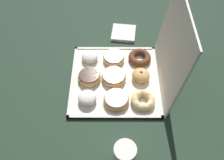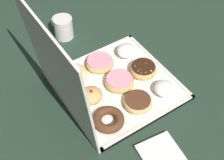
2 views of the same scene
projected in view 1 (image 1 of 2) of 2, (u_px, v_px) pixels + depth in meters
name	position (u px, v px, depth m)	size (l,w,h in m)	color
ground_plane	(115.00, 80.00, 1.20)	(3.00, 3.00, 0.00)	#233828
donut_box	(115.00, 80.00, 1.20)	(0.42, 0.42, 0.01)	white
box_lid_open	(171.00, 50.00, 1.03)	(0.42, 0.42, 0.01)	white
powdered_filled_donut_0	(90.00, 57.00, 1.25)	(0.08, 0.08, 0.04)	white
sprinkle_donut_1	(89.00, 77.00, 1.18)	(0.11, 0.11, 0.04)	tan
powdered_filled_donut_2	(87.00, 98.00, 1.10)	(0.08, 0.08, 0.04)	white
chocolate_frosted_donut_3	(114.00, 58.00, 1.25)	(0.11, 0.11, 0.04)	#E5B770
pink_frosted_donut_4	(114.00, 76.00, 1.18)	(0.12, 0.12, 0.04)	tan
pink_frosted_donut_5	(116.00, 99.00, 1.10)	(0.12, 0.12, 0.04)	tan
chocolate_cake_ring_donut_6	(140.00, 57.00, 1.25)	(0.11, 0.11, 0.03)	#59331E
jelly_filled_donut_7	(141.00, 75.00, 1.18)	(0.08, 0.08, 0.05)	tan
cruller_donut_8	(143.00, 100.00, 1.10)	(0.11, 0.11, 0.04)	#EACC8C
coffee_mug	(125.00, 155.00, 0.93)	(0.10, 0.08, 0.10)	white
napkin_stack	(124.00, 33.00, 1.39)	(0.13, 0.13, 0.02)	white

